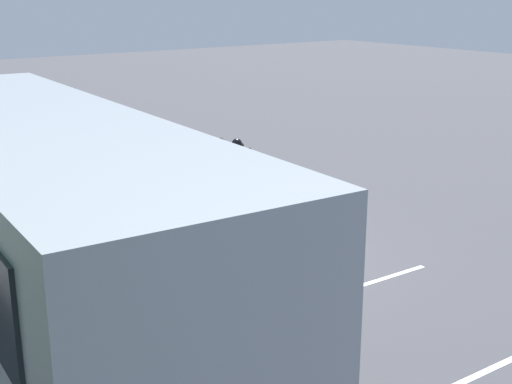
{
  "coord_description": "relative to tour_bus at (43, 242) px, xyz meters",
  "views": [
    {
      "loc": [
        -9.75,
        6.75,
        4.73
      ],
      "look_at": [
        0.27,
        -0.54,
        1.1
      ],
      "focal_mm": 48.95,
      "sensor_mm": 36.0,
      "label": 1
    }
  ],
  "objects": [
    {
      "name": "bay_line_b",
      "position": [
        -0.7,
        -4.15,
        -1.64
      ],
      "size": [
        0.21,
        4.57,
        0.01
      ],
      "color": "white",
      "rests_on": "ground_plane"
    },
    {
      "name": "tour_bus",
      "position": [
        0.0,
        0.0,
        0.0
      ],
      "size": [
        9.29,
        2.98,
        3.25
      ],
      "color": "#8C939E",
      "rests_on": "ground_plane"
    },
    {
      "name": "spectator_centre",
      "position": [
        1.13,
        -2.73,
        -0.65
      ],
      "size": [
        0.58,
        0.34,
        1.68
      ],
      "color": "black",
      "rests_on": "ground_plane"
    },
    {
      "name": "bay_line_c",
      "position": [
        2.2,
        -4.15,
        -1.64
      ],
      "size": [
        0.2,
        4.2,
        0.01
      ],
      "color": "white",
      "rests_on": "ground_plane"
    },
    {
      "name": "bay_line_d",
      "position": [
        5.09,
        -4.15,
        -1.64
      ],
      "size": [
        0.21,
        4.89,
        0.01
      ],
      "color": "white",
      "rests_on": "ground_plane"
    },
    {
      "name": "spectator_left",
      "position": [
        0.21,
        -2.76,
        -0.61
      ],
      "size": [
        0.58,
        0.33,
        1.73
      ],
      "color": "black",
      "rests_on": "ground_plane"
    },
    {
      "name": "ground_plane",
      "position": [
        1.46,
        -4.05,
        -1.64
      ],
      "size": [
        80.0,
        80.0,
        0.0
      ],
      "primitive_type": "plane",
      "color": "#424247"
    },
    {
      "name": "stunt_motorcycle",
      "position": [
        5.72,
        -6.49,
        -1.03
      ],
      "size": [
        1.87,
        1.1,
        1.23
      ],
      "color": "black",
      "rests_on": "ground_plane"
    },
    {
      "name": "parked_motorcycle_silver",
      "position": [
        -1.21,
        -2.36,
        -1.16
      ],
      "size": [
        2.05,
        0.58,
        0.99
      ],
      "color": "black",
      "rests_on": "ground_plane"
    },
    {
      "name": "spectator_far_left",
      "position": [
        -0.99,
        -2.92,
        -0.67
      ],
      "size": [
        0.58,
        0.38,
        1.65
      ],
      "color": "#473823",
      "rests_on": "ground_plane"
    },
    {
      "name": "bay_line_a",
      "position": [
        -3.6,
        -4.15,
        -1.64
      ],
      "size": [
        0.19,
        3.85,
        0.01
      ],
      "color": "white",
      "rests_on": "ground_plane"
    }
  ]
}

